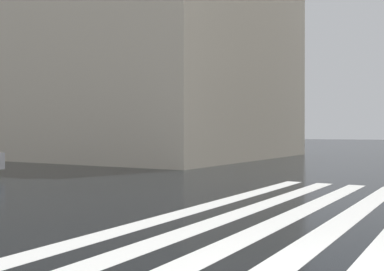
# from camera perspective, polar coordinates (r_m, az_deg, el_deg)

# --- Properties ---
(zebra_crossing) EXTENTS (13.00, 7.50, 0.01)m
(zebra_crossing) POSITION_cam_1_polar(r_m,az_deg,el_deg) (8.70, 21.03, -10.51)
(zebra_crossing) COLOR silver
(zebra_crossing) RESTS_ON ground_plane
(haussmann_block_mid) EXTENTS (17.13, 27.29, 19.23)m
(haussmann_block_mid) POSITION_cam_1_polar(r_m,az_deg,el_deg) (36.04, -12.52, 12.81)
(haussmann_block_mid) COLOR beige
(haussmann_block_mid) RESTS_ON ground_plane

